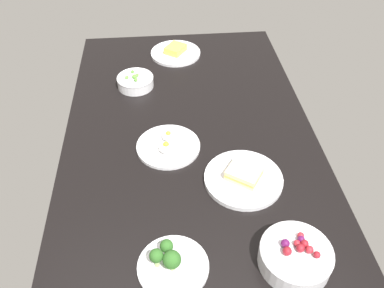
{
  "coord_description": "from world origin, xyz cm",
  "views": [
    {
      "loc": [
        91.73,
        -8.33,
        90.61
      ],
      "look_at": [
        0.0,
        0.0,
        6.0
      ],
      "focal_mm": 37.3,
      "sensor_mm": 36.0,
      "label": 1
    }
  ],
  "objects_px": {
    "plate_broccoli": "(171,263)",
    "plate_sandwich": "(244,178)",
    "bowl_berries": "(295,256)",
    "bowl_peas": "(135,81)",
    "plate_eggs": "(168,145)",
    "plate_cheese": "(176,52)"
  },
  "relations": [
    {
      "from": "plate_broccoli",
      "to": "bowl_peas",
      "type": "relative_size",
      "value": 1.25
    },
    {
      "from": "plate_broccoli",
      "to": "bowl_peas",
      "type": "xyz_separation_m",
      "value": [
        -0.78,
        -0.1,
        0.0
      ]
    },
    {
      "from": "plate_broccoli",
      "to": "plate_cheese",
      "type": "relative_size",
      "value": 0.82
    },
    {
      "from": "plate_cheese",
      "to": "bowl_peas",
      "type": "relative_size",
      "value": 1.52
    },
    {
      "from": "plate_broccoli",
      "to": "bowl_peas",
      "type": "bearing_deg",
      "value": -172.98
    },
    {
      "from": "plate_sandwich",
      "to": "plate_eggs",
      "type": "height_order",
      "value": "same"
    },
    {
      "from": "bowl_peas",
      "to": "plate_broccoli",
      "type": "bearing_deg",
      "value": 7.02
    },
    {
      "from": "plate_broccoli",
      "to": "bowl_berries",
      "type": "height_order",
      "value": "bowl_berries"
    },
    {
      "from": "plate_broccoli",
      "to": "bowl_berries",
      "type": "xyz_separation_m",
      "value": [
        0.01,
        0.29,
        0.01
      ]
    },
    {
      "from": "plate_cheese",
      "to": "bowl_peas",
      "type": "xyz_separation_m",
      "value": [
        0.22,
        -0.17,
        0.01
      ]
    },
    {
      "from": "plate_sandwich",
      "to": "plate_cheese",
      "type": "xyz_separation_m",
      "value": [
        -0.74,
        -0.15,
        -0.0
      ]
    },
    {
      "from": "plate_eggs",
      "to": "bowl_peas",
      "type": "bearing_deg",
      "value": -163.23
    },
    {
      "from": "plate_broccoli",
      "to": "plate_sandwich",
      "type": "xyz_separation_m",
      "value": [
        -0.26,
        0.22,
        -0.01
      ]
    },
    {
      "from": "plate_broccoli",
      "to": "bowl_peas",
      "type": "height_order",
      "value": "plate_broccoli"
    },
    {
      "from": "bowl_berries",
      "to": "plate_broccoli",
      "type": "bearing_deg",
      "value": -92.63
    },
    {
      "from": "plate_eggs",
      "to": "bowl_berries",
      "type": "distance_m",
      "value": 0.52
    },
    {
      "from": "bowl_berries",
      "to": "bowl_peas",
      "type": "bearing_deg",
      "value": -153.75
    },
    {
      "from": "plate_broccoli",
      "to": "plate_sandwich",
      "type": "height_order",
      "value": "plate_broccoli"
    },
    {
      "from": "plate_cheese",
      "to": "plate_eggs",
      "type": "relative_size",
      "value": 1.04
    },
    {
      "from": "bowl_peas",
      "to": "plate_eggs",
      "type": "bearing_deg",
      "value": 16.77
    },
    {
      "from": "plate_sandwich",
      "to": "bowl_berries",
      "type": "relative_size",
      "value": 1.31
    },
    {
      "from": "bowl_berries",
      "to": "plate_sandwich",
      "type": "bearing_deg",
      "value": -165.47
    }
  ]
}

